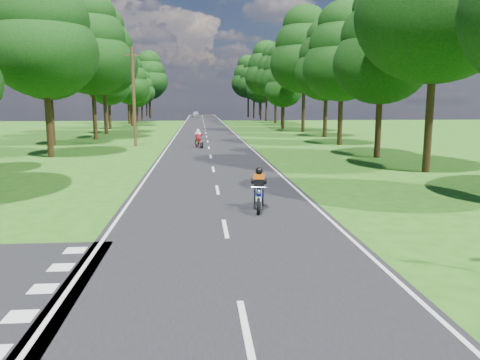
{
  "coord_description": "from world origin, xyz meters",
  "views": [
    {
      "loc": [
        -0.69,
        -11.08,
        3.65
      ],
      "look_at": [
        0.6,
        4.0,
        1.1
      ],
      "focal_mm": 35.0,
      "sensor_mm": 36.0,
      "label": 1
    }
  ],
  "objects": [
    {
      "name": "road_markings",
      "position": [
        -0.14,
        48.13,
        0.02
      ],
      "size": [
        7.4,
        140.0,
        0.01
      ],
      "color": "silver",
      "rests_on": "main_road"
    },
    {
      "name": "rider_near_blue",
      "position": [
        1.27,
        4.32,
        0.74
      ],
      "size": [
        0.8,
        1.78,
        1.43
      ],
      "primitive_type": null,
      "rotation": [
        0.0,
        0.0,
        -0.14
      ],
      "color": "#0D0F90",
      "rests_on": "main_road"
    },
    {
      "name": "rider_far_red",
      "position": [
        -0.78,
        26.26,
        0.75
      ],
      "size": [
        1.07,
        1.85,
        1.47
      ],
      "primitive_type": null,
      "rotation": [
        0.0,
        0.0,
        0.29
      ],
      "color": "maroon",
      "rests_on": "main_road"
    },
    {
      "name": "telegraph_pole",
      "position": [
        -6.0,
        28.0,
        4.07
      ],
      "size": [
        1.2,
        0.26,
        8.0
      ],
      "color": "#382616",
      "rests_on": "ground"
    },
    {
      "name": "main_road",
      "position": [
        0.0,
        50.0,
        0.01
      ],
      "size": [
        7.0,
        140.0,
        0.02
      ],
      "primitive_type": "cube",
      "color": "black",
      "rests_on": "ground"
    },
    {
      "name": "distant_car",
      "position": [
        -1.63,
        100.45,
        0.71
      ],
      "size": [
        1.71,
        4.07,
        1.38
      ],
      "primitive_type": "imported",
      "rotation": [
        0.0,
        0.0,
        0.02
      ],
      "color": "silver",
      "rests_on": "main_road"
    },
    {
      "name": "ground",
      "position": [
        0.0,
        0.0,
        0.0
      ],
      "size": [
        160.0,
        160.0,
        0.0
      ],
      "primitive_type": "plane",
      "color": "#255313",
      "rests_on": "ground"
    },
    {
      "name": "treeline",
      "position": [
        1.43,
        60.06,
        8.25
      ],
      "size": [
        40.0,
        115.35,
        14.78
      ],
      "color": "black",
      "rests_on": "ground"
    }
  ]
}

